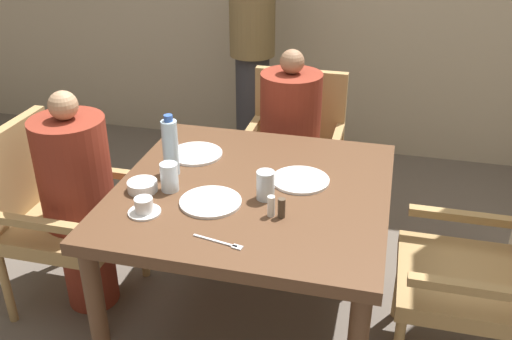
{
  "coord_description": "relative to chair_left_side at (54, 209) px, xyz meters",
  "views": [
    {
      "loc": [
        0.5,
        -1.94,
        1.85
      ],
      "look_at": [
        0.0,
        0.05,
        0.78
      ],
      "focal_mm": 40.0,
      "sensor_mm": 36.0,
      "label": 1
    }
  ],
  "objects": [
    {
      "name": "water_bottle",
      "position": [
        0.58,
        0.03,
        0.36
      ],
      "size": [
        0.07,
        0.07,
        0.26
      ],
      "color": "silver",
      "rests_on": "dining_table"
    },
    {
      "name": "chair_far_side",
      "position": [
        0.94,
        0.94,
        0.0
      ],
      "size": [
        0.53,
        0.53,
        0.88
      ],
      "color": "#A88451",
      "rests_on": "ground_plane"
    },
    {
      "name": "diner_in_left_chair",
      "position": [
        0.14,
        0.0,
        0.06
      ],
      "size": [
        0.32,
        0.32,
        1.07
      ],
      "color": "maroon",
      "rests_on": "ground_plane"
    },
    {
      "name": "bowl_small",
      "position": [
        0.53,
        -0.13,
        0.26
      ],
      "size": [
        0.12,
        0.12,
        0.04
      ],
      "color": "white",
      "rests_on": "dining_table"
    },
    {
      "name": "plate_main_left",
      "position": [
        1.12,
        0.09,
        0.25
      ],
      "size": [
        0.24,
        0.24,
        0.01
      ],
      "color": "white",
      "rests_on": "dining_table"
    },
    {
      "name": "plate_dessert_center",
      "position": [
        0.62,
        0.22,
        0.25
      ],
      "size": [
        0.24,
        0.24,
        0.01
      ],
      "color": "white",
      "rests_on": "dining_table"
    },
    {
      "name": "ground_plane",
      "position": [
        0.94,
        0.0,
        -0.49
      ],
      "size": [
        16.0,
        16.0,
        0.0
      ],
      "primitive_type": "plane",
      "color": "#60564C"
    },
    {
      "name": "diner_in_far_chair",
      "position": [
        0.94,
        0.8,
        0.06
      ],
      "size": [
        0.32,
        0.32,
        1.08
      ],
      "color": "maroon",
      "rests_on": "ground_plane"
    },
    {
      "name": "glass_tall_near",
      "position": [
        1.01,
        -0.08,
        0.3
      ],
      "size": [
        0.07,
        0.07,
        0.12
      ],
      "color": "silver",
      "rests_on": "dining_table"
    },
    {
      "name": "salt_shaker",
      "position": [
        1.06,
        -0.19,
        0.28
      ],
      "size": [
        0.03,
        0.03,
        0.08
      ],
      "color": "white",
      "rests_on": "dining_table"
    },
    {
      "name": "standing_host",
      "position": [
        0.54,
        1.58,
        0.43
      ],
      "size": [
        0.29,
        0.33,
        1.72
      ],
      "color": "#2D2D33",
      "rests_on": "ground_plane"
    },
    {
      "name": "plate_main_right",
      "position": [
        0.82,
        -0.16,
        0.25
      ],
      "size": [
        0.24,
        0.24,
        0.01
      ],
      "color": "white",
      "rests_on": "dining_table"
    },
    {
      "name": "chair_right_side",
      "position": [
        1.89,
        0.0,
        0.0
      ],
      "size": [
        0.53,
        0.53,
        0.88
      ],
      "color": "#A88451",
      "rests_on": "ground_plane"
    },
    {
      "name": "glass_tall_mid",
      "position": [
        0.63,
        -0.1,
        0.3
      ],
      "size": [
        0.07,
        0.07,
        0.12
      ],
      "color": "silver",
      "rests_on": "dining_table"
    },
    {
      "name": "teacup_with_saucer",
      "position": [
        0.6,
        -0.29,
        0.27
      ],
      "size": [
        0.12,
        0.12,
        0.06
      ],
      "color": "white",
      "rests_on": "dining_table"
    },
    {
      "name": "chair_left_side",
      "position": [
        0.0,
        0.0,
        0.0
      ],
      "size": [
        0.53,
        0.53,
        0.88
      ],
      "color": "#A88451",
      "rests_on": "ground_plane"
    },
    {
      "name": "dining_table",
      "position": [
        0.94,
        0.0,
        0.15
      ],
      "size": [
        1.09,
        1.09,
        0.73
      ],
      "color": "brown",
      "rests_on": "ground_plane"
    },
    {
      "name": "pepper_shaker",
      "position": [
        1.1,
        -0.19,
        0.28
      ],
      "size": [
        0.03,
        0.03,
        0.08
      ],
      "color": "#4C3D2D",
      "rests_on": "dining_table"
    },
    {
      "name": "fork_beside_plate",
      "position": [
        0.94,
        -0.41,
        0.24
      ],
      "size": [
        0.19,
        0.05,
        0.0
      ],
      "color": "silver",
      "rests_on": "dining_table"
    }
  ]
}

